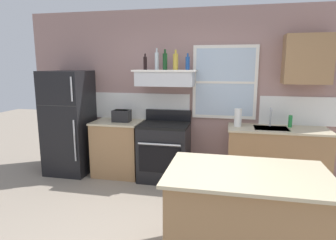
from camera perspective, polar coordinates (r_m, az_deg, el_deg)
back_wall at (r=4.80m, az=3.55°, el=5.16°), size 5.40×0.11×2.70m
refrigerator at (r=5.17m, az=-18.87°, el=-0.48°), size 0.70×0.72×1.73m
counter_left_of_stove at (r=4.94m, az=-9.70°, el=-5.41°), size 0.79×0.63×0.91m
toaster at (r=4.78m, az=-9.09°, el=0.86°), size 0.30×0.20×0.19m
stove_range at (r=4.67m, az=-0.68°, el=-6.09°), size 0.76×0.69×1.09m
range_hood_shelf at (r=4.57m, az=-0.44°, el=8.31°), size 0.96×0.52×0.24m
bottle_balsamic_dark at (r=4.61m, az=-4.51°, el=11.10°), size 0.06×0.06×0.25m
bottle_clear_tall at (r=4.65m, az=-2.22°, el=11.56°), size 0.06×0.06×0.33m
bottle_dark_green_wine at (r=4.52m, az=-0.59°, el=11.47°), size 0.07×0.07×0.31m
bottle_champagne_gold_foil at (r=4.52m, az=1.50°, el=11.43°), size 0.08×0.08×0.30m
bottle_blue_liqueur at (r=4.54m, az=3.87°, el=11.13°), size 0.07×0.07×0.25m
counter_right_with_sink at (r=4.66m, az=20.43°, el=-6.95°), size 1.43×0.63×0.91m
sink_faucet at (r=4.59m, az=19.55°, el=0.94°), size 0.03×0.17×0.28m
paper_towel_roll at (r=4.47m, az=13.58°, el=0.48°), size 0.11×0.11×0.27m
dish_soap_bottle at (r=4.66m, az=22.89°, el=-0.23°), size 0.06×0.06×0.18m
kitchen_island at (r=2.82m, az=14.93°, el=-18.45°), size 1.40×0.90×0.91m
upper_cabinet_right at (r=4.66m, az=25.71°, el=10.71°), size 0.64×0.32×0.70m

